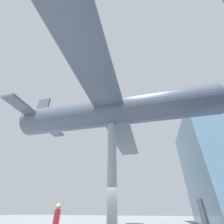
{
  "coord_description": "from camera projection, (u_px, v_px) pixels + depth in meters",
  "views": [
    {
      "loc": [
        9.18,
        2.24,
        1.48
      ],
      "look_at": [
        0.0,
        0.0,
        7.62
      ],
      "focal_mm": 24.0,
      "sensor_mm": 36.0,
      "label": 1
    }
  ],
  "objects": [
    {
      "name": "support_pylon_central",
      "position": [
        112.0,
        173.0,
        8.9
      ],
      "size": [
        0.57,
        0.57,
        6.55
      ],
      "color": "#999EA3",
      "rests_on": "ground_plane"
    },
    {
      "name": "suspended_airplane",
      "position": [
        116.0,
        111.0,
        11.21
      ],
      "size": [
        20.97,
        16.13,
        3.4
      ],
      "rotation": [
        0.0,
        0.0,
        0.01
      ],
      "color": "#4C5666",
      "rests_on": "support_pylon_central"
    },
    {
      "name": "visitor_person",
      "position": [
        56.0,
        221.0,
        7.24
      ],
      "size": [
        0.44,
        0.43,
        1.74
      ],
      "rotation": [
        0.0,
        0.0,
        0.74
      ],
      "color": "#2D3D56",
      "rests_on": "ground_plane"
    }
  ]
}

